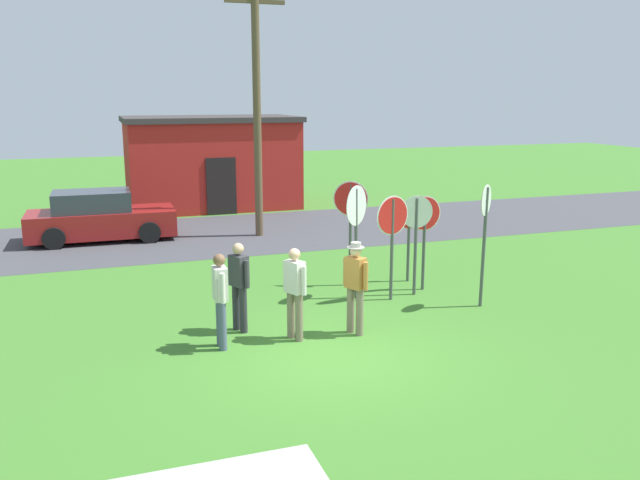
% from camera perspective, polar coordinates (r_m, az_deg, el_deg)
% --- Properties ---
extents(ground_plane, '(80.00, 80.00, 0.00)m').
position_cam_1_polar(ground_plane, '(11.31, 0.96, -10.05)').
color(ground_plane, '#3D7528').
extents(street_asphalt, '(60.00, 6.40, 0.01)m').
position_cam_1_polar(street_asphalt, '(21.14, -8.97, 0.49)').
color(street_asphalt, '#424247').
rests_on(street_asphalt, ground).
extents(building_background, '(6.57, 4.00, 3.52)m').
position_cam_1_polar(building_background, '(26.27, -9.39, 6.69)').
color(building_background, '#B2231E').
rests_on(building_background, ground).
extents(utility_pole, '(1.80, 0.24, 7.60)m').
position_cam_1_polar(utility_pole, '(20.39, -5.48, 11.41)').
color(utility_pole, brown).
rests_on(utility_pole, ground).
extents(parked_car_on_street, '(4.33, 2.07, 1.51)m').
position_cam_1_polar(parked_car_on_street, '(21.05, -18.54, 1.84)').
color(parked_car_on_street, maroon).
rests_on(parked_car_on_street, ground).
extents(stop_sign_low_front, '(0.79, 0.07, 2.15)m').
position_cam_1_polar(stop_sign_low_front, '(14.86, 9.04, 1.20)').
color(stop_sign_low_front, '#474C4C').
rests_on(stop_sign_low_front, ground).
extents(stop_sign_center_cluster, '(0.50, 0.43, 2.57)m').
position_cam_1_polar(stop_sign_center_cluster, '(13.85, 14.07, 1.15)').
color(stop_sign_center_cluster, '#474C4C').
rests_on(stop_sign_center_cluster, ground).
extents(stop_sign_tallest, '(0.62, 0.07, 1.88)m').
position_cam_1_polar(stop_sign_tallest, '(15.54, 7.71, 0.91)').
color(stop_sign_tallest, '#474C4C').
rests_on(stop_sign_tallest, ground).
extents(stop_sign_rear_left, '(0.68, 0.56, 2.47)m').
position_cam_1_polar(stop_sign_rear_left, '(14.04, 3.15, 1.68)').
color(stop_sign_rear_left, '#474C4C').
rests_on(stop_sign_rear_left, ground).
extents(stop_sign_nearest, '(0.72, 0.42, 2.43)m').
position_cam_1_polar(stop_sign_nearest, '(15.01, 2.66, 2.26)').
color(stop_sign_nearest, '#474C4C').
rests_on(stop_sign_nearest, ground).
extents(stop_sign_far_back, '(0.82, 0.24, 2.27)m').
position_cam_1_polar(stop_sign_far_back, '(14.00, 6.29, 0.98)').
color(stop_sign_far_back, '#474C4C').
rests_on(stop_sign_far_back, ground).
extents(stop_sign_rear_right, '(0.70, 0.16, 2.22)m').
position_cam_1_polar(stop_sign_rear_right, '(14.45, 8.31, 1.04)').
color(stop_sign_rear_right, '#474C4C').
rests_on(stop_sign_rear_right, ground).
extents(person_holding_notes, '(0.35, 0.52, 1.69)m').
position_cam_1_polar(person_holding_notes, '(12.26, -7.02, -3.64)').
color(person_holding_notes, '#2D2D33').
rests_on(person_holding_notes, ground).
extents(person_in_dark_shirt, '(0.35, 0.52, 1.69)m').
position_cam_1_polar(person_in_dark_shirt, '(11.77, -2.20, -4.24)').
color(person_in_dark_shirt, '#7A6B56').
rests_on(person_in_dark_shirt, ground).
extents(person_in_teal, '(0.22, 0.57, 1.69)m').
position_cam_1_polar(person_in_teal, '(11.50, -8.62, -4.78)').
color(person_in_teal, '#4C5670').
rests_on(person_in_teal, ground).
extents(person_on_left, '(0.36, 0.52, 1.74)m').
position_cam_1_polar(person_on_left, '(12.04, 3.08, -3.70)').
color(person_on_left, '#7A6B56').
rests_on(person_on_left, ground).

